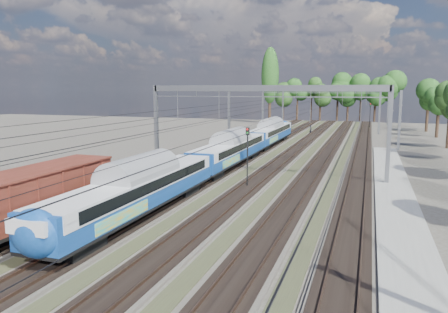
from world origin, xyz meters
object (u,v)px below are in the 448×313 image
(freight_boxcar, at_px, (19,201))
(signal_near, at_px, (247,150))
(worker, at_px, (311,130))
(signal_far, at_px, (370,113))
(emu_train, at_px, (230,146))

(freight_boxcar, relative_size, signal_near, 2.72)
(worker, height_order, signal_far, signal_far)
(freight_boxcar, distance_m, worker, 66.31)
(emu_train, bearing_deg, freight_boxcar, -99.98)
(signal_far, bearing_deg, signal_near, -119.62)
(freight_boxcar, xyz_separation_m, worker, (8.04, 65.80, -1.42))
(worker, distance_m, signal_far, 20.10)
(worker, height_order, signal_near, signal_near)
(worker, bearing_deg, signal_near, -171.71)
(worker, xyz_separation_m, signal_near, (0.76, -48.71, 2.51))
(freight_boxcar, relative_size, signal_far, 2.62)
(freight_boxcar, height_order, signal_far, signal_far)
(emu_train, xyz_separation_m, freight_boxcar, (-4.50, -25.58, -0.18))
(signal_near, bearing_deg, signal_far, 62.63)
(freight_boxcar, bearing_deg, signal_near, 62.76)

